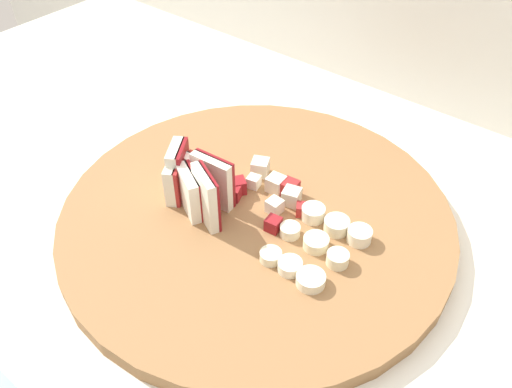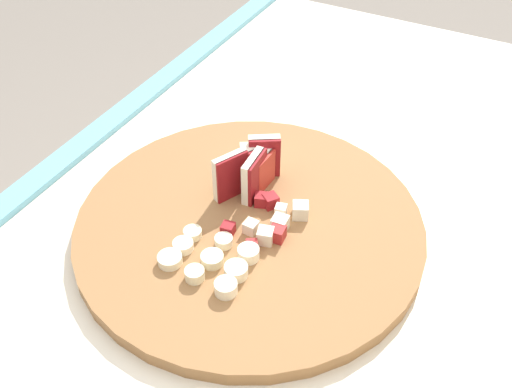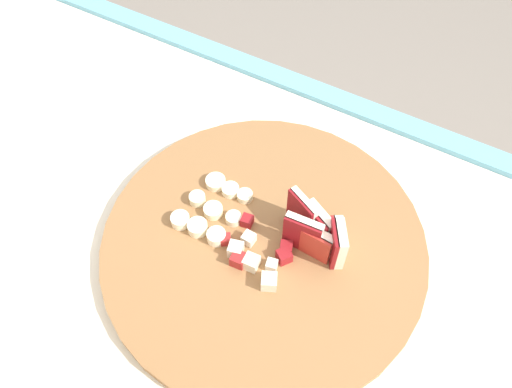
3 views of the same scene
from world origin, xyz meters
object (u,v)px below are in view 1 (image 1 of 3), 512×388
Objects in this scene: cutting_board at (256,216)px; apple_dice_pile at (269,190)px; apple_wedge_fan at (195,182)px; banana_slice_rows at (318,243)px.

cutting_board is 4.26× the size of apple_dice_pile.
cutting_board is 0.08m from apple_wedge_fan.
apple_wedge_fan reaches higher than cutting_board.
apple_dice_pile is at bearing 45.45° from apple_wedge_fan.
apple_dice_pile is (-0.00, 0.03, 0.02)m from cutting_board.
apple_dice_pile is at bearing 160.37° from banana_slice_rows.
apple_wedge_fan reaches higher than banana_slice_rows.
apple_wedge_fan reaches higher than apple_dice_pile.
apple_dice_pile reaches higher than cutting_board.
banana_slice_rows is at bearing 10.79° from apple_wedge_fan.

